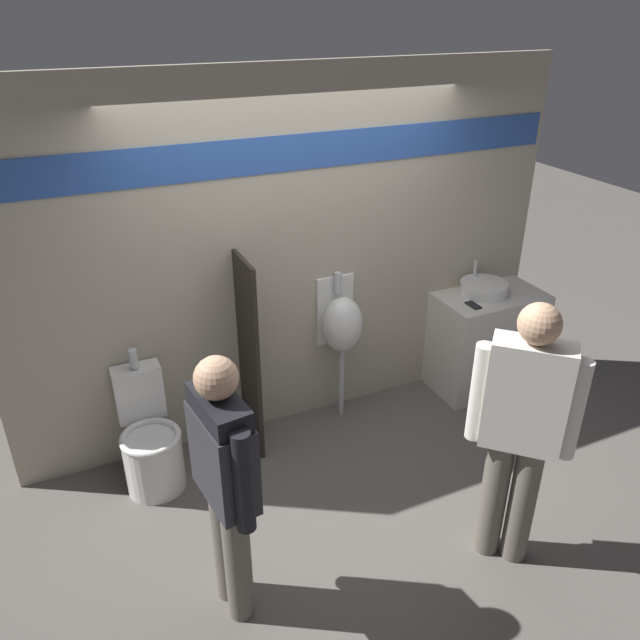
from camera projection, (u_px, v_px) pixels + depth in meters
The scene contains 10 objects.
ground_plane at pixel (329, 453), 4.69m from camera, with size 16.00×16.00×0.00m, color #5B5651.
display_wall at pixel (295, 257), 4.55m from camera, with size 4.25×0.07×2.70m.
sink_counter at pixel (485, 341), 5.35m from camera, with size 0.89×0.52×0.87m.
sink_basin at pixel (484, 288), 5.15m from camera, with size 0.39×0.39×0.24m.
cell_phone at pixel (473, 305), 4.96m from camera, with size 0.07×0.14×0.01m.
divider_near_counter at pixel (249, 358), 4.46m from camera, with size 0.03×0.41×1.52m.
urinal_near_counter at pixel (342, 324), 4.78m from camera, with size 0.32×0.28×1.22m.
toilet at pixel (150, 444), 4.29m from camera, with size 0.41×0.58×0.96m.
person_in_vest at pixel (225, 474), 3.11m from camera, with size 0.25×0.56×1.60m.
person_with_lanyard at pixel (521, 428), 3.44m from camera, with size 0.45×0.45×1.70m.
Camera 1 is at (-1.61, -3.34, 3.04)m, focal length 35.00 mm.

